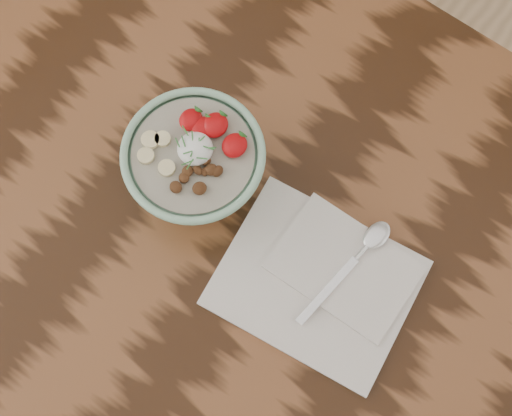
% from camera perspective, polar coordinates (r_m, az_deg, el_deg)
% --- Properties ---
extents(table, '(1.60, 0.90, 0.75)m').
position_cam_1_polar(table, '(1.12, -7.86, 2.49)').
color(table, black).
rests_on(table, ground).
extents(breakfast_bowl, '(0.19, 0.19, 0.12)m').
position_cam_1_polar(breakfast_bowl, '(0.95, -4.86, 3.52)').
color(breakfast_bowl, '#90C2A1').
rests_on(breakfast_bowl, table).
extents(napkin, '(0.28, 0.23, 0.02)m').
position_cam_1_polar(napkin, '(0.97, 5.30, -5.71)').
color(napkin, silver).
rests_on(napkin, table).
extents(spoon, '(0.04, 0.18, 0.01)m').
position_cam_1_polar(spoon, '(0.97, 8.67, -3.26)').
color(spoon, silver).
rests_on(spoon, napkin).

